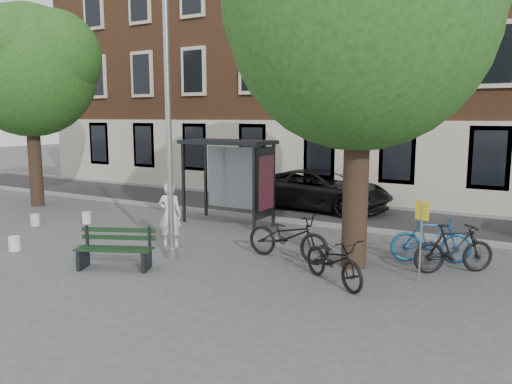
{
  "coord_description": "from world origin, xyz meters",
  "views": [
    {
      "loc": [
        7.54,
        -9.01,
        3.34
      ],
      "look_at": [
        1.13,
        2.08,
        1.4
      ],
      "focal_mm": 35.0,
      "sensor_mm": 36.0,
      "label": 1
    }
  ],
  "objects_px": {
    "notice_sign": "(421,226)",
    "bike_d": "(454,248)",
    "lamppost": "(169,141)",
    "bike_a": "(288,236)",
    "bike_c": "(334,260)",
    "bus_shelter": "(240,163)",
    "car_dark": "(320,190)",
    "bench": "(115,251)",
    "painter": "(170,214)",
    "bike_b": "(431,239)"
  },
  "relations": [
    {
      "from": "notice_sign",
      "to": "bike_d",
      "type": "bearing_deg",
      "value": 82.44
    },
    {
      "from": "lamppost",
      "to": "bike_a",
      "type": "relative_size",
      "value": 2.83
    },
    {
      "from": "bike_a",
      "to": "notice_sign",
      "type": "relative_size",
      "value": 1.29
    },
    {
      "from": "bike_a",
      "to": "bike_c",
      "type": "distance_m",
      "value": 1.91
    },
    {
      "from": "bike_a",
      "to": "lamppost",
      "type": "bearing_deg",
      "value": 120.99
    },
    {
      "from": "bus_shelter",
      "to": "bike_c",
      "type": "relative_size",
      "value": 1.52
    },
    {
      "from": "car_dark",
      "to": "bike_a",
      "type": "bearing_deg",
      "value": -158.91
    },
    {
      "from": "car_dark",
      "to": "bench",
      "type": "bearing_deg",
      "value": 177.59
    },
    {
      "from": "painter",
      "to": "bench",
      "type": "xyz_separation_m",
      "value": [
        0.21,
        -2.14,
        -0.43
      ]
    },
    {
      "from": "lamppost",
      "to": "bus_shelter",
      "type": "distance_m",
      "value": 4.24
    },
    {
      "from": "bike_b",
      "to": "bike_c",
      "type": "height_order",
      "value": "bike_b"
    },
    {
      "from": "bench",
      "to": "bike_b",
      "type": "bearing_deg",
      "value": 9.39
    },
    {
      "from": "bike_a",
      "to": "bike_b",
      "type": "height_order",
      "value": "bike_a"
    },
    {
      "from": "bike_d",
      "to": "car_dark",
      "type": "height_order",
      "value": "car_dark"
    },
    {
      "from": "bus_shelter",
      "to": "bike_d",
      "type": "distance_m",
      "value": 7.05
    },
    {
      "from": "painter",
      "to": "notice_sign",
      "type": "xyz_separation_m",
      "value": [
        6.26,
        0.24,
        0.33
      ]
    },
    {
      "from": "bike_c",
      "to": "car_dark",
      "type": "xyz_separation_m",
      "value": [
        -3.45,
        7.51,
        0.23
      ]
    },
    {
      "from": "bus_shelter",
      "to": "car_dark",
      "type": "bearing_deg",
      "value": 71.17
    },
    {
      "from": "bike_a",
      "to": "bike_b",
      "type": "relative_size",
      "value": 1.19
    },
    {
      "from": "bike_d",
      "to": "painter",
      "type": "bearing_deg",
      "value": 64.45
    },
    {
      "from": "bench",
      "to": "bike_c",
      "type": "xyz_separation_m",
      "value": [
        4.57,
        1.44,
        0.09
      ]
    },
    {
      "from": "lamppost",
      "to": "bike_a",
      "type": "bearing_deg",
      "value": 26.44
    },
    {
      "from": "painter",
      "to": "bike_a",
      "type": "height_order",
      "value": "painter"
    },
    {
      "from": "painter",
      "to": "bike_b",
      "type": "bearing_deg",
      "value": 174.93
    },
    {
      "from": "bike_a",
      "to": "car_dark",
      "type": "xyz_separation_m",
      "value": [
        -1.88,
        6.42,
        0.15
      ]
    },
    {
      "from": "painter",
      "to": "bike_a",
      "type": "xyz_separation_m",
      "value": [
        3.22,
        0.39,
        -0.27
      ]
    },
    {
      "from": "bench",
      "to": "bike_b",
      "type": "relative_size",
      "value": 0.97
    },
    {
      "from": "bike_b",
      "to": "bike_c",
      "type": "xyz_separation_m",
      "value": [
        -1.39,
        -2.53,
        -0.06
      ]
    },
    {
      "from": "lamppost",
      "to": "notice_sign",
      "type": "xyz_separation_m",
      "value": [
        5.52,
        1.09,
        -1.61
      ]
    },
    {
      "from": "lamppost",
      "to": "notice_sign",
      "type": "distance_m",
      "value": 5.86
    },
    {
      "from": "lamppost",
      "to": "notice_sign",
      "type": "relative_size",
      "value": 3.65
    },
    {
      "from": "bus_shelter",
      "to": "notice_sign",
      "type": "bearing_deg",
      "value": -26.17
    },
    {
      "from": "painter",
      "to": "bench",
      "type": "relative_size",
      "value": 0.95
    },
    {
      "from": "bike_c",
      "to": "bike_d",
      "type": "height_order",
      "value": "bike_d"
    },
    {
      "from": "car_dark",
      "to": "bike_d",
      "type": "bearing_deg",
      "value": -130.84
    },
    {
      "from": "bench",
      "to": "car_dark",
      "type": "height_order",
      "value": "car_dark"
    },
    {
      "from": "bike_b",
      "to": "bike_c",
      "type": "distance_m",
      "value": 2.89
    },
    {
      "from": "painter",
      "to": "bike_c",
      "type": "relative_size",
      "value": 0.89
    },
    {
      "from": "bus_shelter",
      "to": "notice_sign",
      "type": "distance_m",
      "value": 6.87
    },
    {
      "from": "bus_shelter",
      "to": "car_dark",
      "type": "height_order",
      "value": "bus_shelter"
    },
    {
      "from": "lamppost",
      "to": "bench",
      "type": "xyz_separation_m",
      "value": [
        -0.52,
        -1.3,
        -2.38
      ]
    },
    {
      "from": "bench",
      "to": "bike_d",
      "type": "height_order",
      "value": "bike_d"
    },
    {
      "from": "bus_shelter",
      "to": "bike_b",
      "type": "bearing_deg",
      "value": -13.34
    },
    {
      "from": "bike_d",
      "to": "bus_shelter",
      "type": "bearing_deg",
      "value": 37.09
    },
    {
      "from": "bike_a",
      "to": "bike_c",
      "type": "relative_size",
      "value": 1.15
    },
    {
      "from": "painter",
      "to": "bike_c",
      "type": "distance_m",
      "value": 4.85
    },
    {
      "from": "bike_b",
      "to": "car_dark",
      "type": "bearing_deg",
      "value": 21.73
    },
    {
      "from": "bike_c",
      "to": "car_dark",
      "type": "distance_m",
      "value": 8.26
    },
    {
      "from": "painter",
      "to": "notice_sign",
      "type": "distance_m",
      "value": 6.27
    },
    {
      "from": "painter",
      "to": "bike_b",
      "type": "height_order",
      "value": "painter"
    }
  ]
}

